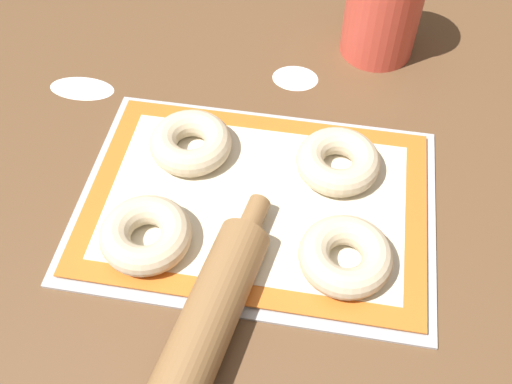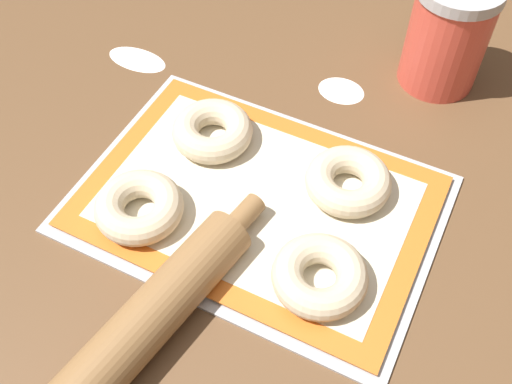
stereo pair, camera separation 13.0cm
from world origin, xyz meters
name	(u,v)px [view 2 (the right image)]	position (x,y,z in m)	size (l,w,h in m)	color
ground_plane	(270,210)	(0.00, 0.00, 0.00)	(2.80, 2.80, 0.00)	brown
baking_tray	(256,204)	(-0.02, 0.00, 0.00)	(0.44, 0.31, 0.01)	#B2B5BA
baking_mat	(256,202)	(-0.02, 0.00, 0.01)	(0.42, 0.29, 0.00)	orange
bagel_front_left	(139,207)	(-0.13, -0.08, 0.03)	(0.11, 0.11, 0.04)	beige
bagel_front_right	(320,276)	(0.10, -0.07, 0.03)	(0.11, 0.11, 0.04)	beige
bagel_back_left	(212,131)	(-0.11, 0.06, 0.03)	(0.11, 0.11, 0.04)	beige
bagel_back_right	(348,181)	(0.08, 0.06, 0.03)	(0.11, 0.11, 0.04)	beige
flour_canister	(448,34)	(0.11, 0.33, 0.08)	(0.12, 0.12, 0.16)	#DB4C3D
rolling_pin	(123,347)	(-0.05, -0.24, 0.03)	(0.12, 0.45, 0.06)	olive
flour_patch_near	(137,59)	(-0.31, 0.17, 0.00)	(0.10, 0.05, 0.00)	white
flour_patch_far	(342,90)	(0.00, 0.24, 0.00)	(0.07, 0.06, 0.00)	white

